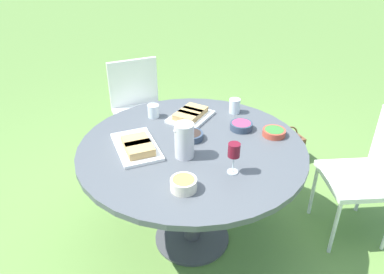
{
  "coord_description": "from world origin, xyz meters",
  "views": [
    {
      "loc": [
        0.79,
        1.74,
        1.94
      ],
      "look_at": [
        0.0,
        0.0,
        0.82
      ],
      "focal_mm": 35.0,
      "sensor_mm": 36.0,
      "label": 1
    }
  ],
  "objects": [
    {
      "name": "bowl_dip_red",
      "position": [
        -0.37,
        -0.06,
        0.79
      ],
      "size": [
        0.15,
        0.15,
        0.05
      ],
      "color": "#334256",
      "rests_on": "dining_table"
    },
    {
      "name": "water_pitcher",
      "position": [
        0.09,
        0.09,
        0.87
      ],
      "size": [
        0.12,
        0.11,
        0.21
      ],
      "color": "silver",
      "rests_on": "dining_table"
    },
    {
      "name": "bowl_salad",
      "position": [
        -0.52,
        0.1,
        0.78
      ],
      "size": [
        0.14,
        0.14,
        0.04
      ],
      "color": "#B74733",
      "rests_on": "dining_table"
    },
    {
      "name": "chair_near_right",
      "position": [
        -0.02,
        -1.2,
        0.52
      ],
      "size": [
        0.45,
        0.43,
        0.89
      ],
      "color": "white",
      "rests_on": "ground_plane"
    },
    {
      "name": "bowl_fries",
      "position": [
        0.21,
        0.37,
        0.8
      ],
      "size": [
        0.14,
        0.14,
        0.06
      ],
      "color": "beige",
      "rests_on": "dining_table"
    },
    {
      "name": "wine_glass",
      "position": [
        -0.09,
        0.34,
        0.89
      ],
      "size": [
        0.07,
        0.07,
        0.18
      ],
      "color": "silver",
      "rests_on": "dining_table"
    },
    {
      "name": "cup_water_far",
      "position": [
        -0.45,
        -0.28,
        0.81
      ],
      "size": [
        0.08,
        0.08,
        0.1
      ],
      "color": "silver",
      "rests_on": "dining_table"
    },
    {
      "name": "platter_bread_main",
      "position": [
        0.31,
        -0.09,
        0.79
      ],
      "size": [
        0.25,
        0.4,
        0.07
      ],
      "color": "white",
      "rests_on": "dining_table"
    },
    {
      "name": "bowl_olives",
      "position": [
        -0.03,
        -0.08,
        0.79
      ],
      "size": [
        0.15,
        0.15,
        0.04
      ],
      "color": "#334256",
      "rests_on": "dining_table"
    },
    {
      "name": "cup_water_near",
      "position": [
        0.08,
        -0.45,
        0.81
      ],
      "size": [
        0.08,
        0.08,
        0.09
      ],
      "color": "silver",
      "rests_on": "dining_table"
    },
    {
      "name": "ground_plane",
      "position": [
        0.0,
        0.0,
        0.0
      ],
      "size": [
        40.0,
        40.0,
        0.0
      ],
      "primitive_type": "plane",
      "color": "#668E42"
    },
    {
      "name": "handbag",
      "position": [
        -1.17,
        -0.52,
        0.13
      ],
      "size": [
        0.3,
        0.14,
        0.37
      ],
      "color": "brown",
      "rests_on": "ground_plane"
    },
    {
      "name": "dining_table",
      "position": [
        0.0,
        0.0,
        0.66
      ],
      "size": [
        1.37,
        1.37,
        0.76
      ],
      "color": "#4C4C51",
      "rests_on": "ground_plane"
    },
    {
      "name": "chair_near_left",
      "position": [
        -1.1,
        0.4,
        0.52
      ],
      "size": [
        0.55,
        0.56,
        0.89
      ],
      "color": "white",
      "rests_on": "ground_plane"
    },
    {
      "name": "platter_charcuterie",
      "position": [
        -0.14,
        -0.33,
        0.79
      ],
      "size": [
        0.38,
        0.36,
        0.06
      ],
      "color": "white",
      "rests_on": "dining_table"
    }
  ]
}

